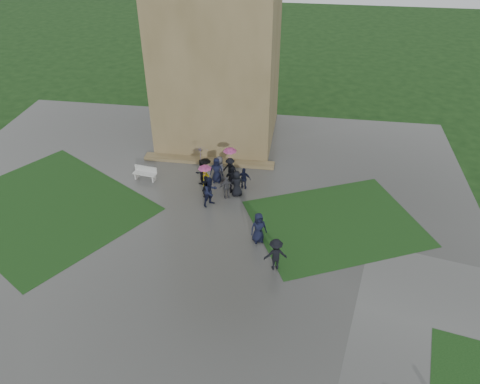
# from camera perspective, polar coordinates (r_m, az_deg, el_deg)

# --- Properties ---
(ground) EXTENTS (120.00, 120.00, 0.00)m
(ground) POSITION_cam_1_polar(r_m,az_deg,el_deg) (24.13, -8.94, -9.22)
(ground) COLOR black
(plaza) EXTENTS (34.00, 34.00, 0.02)m
(plaza) POSITION_cam_1_polar(r_m,az_deg,el_deg) (25.53, -7.71, -6.17)
(plaza) COLOR #3B3B38
(plaza) RESTS_ON ground
(lawn_inset_left) EXTENTS (14.10, 13.46, 0.01)m
(lawn_inset_left) POSITION_cam_1_polar(r_m,az_deg,el_deg) (30.12, -22.50, -1.75)
(lawn_inset_left) COLOR black
(lawn_inset_left) RESTS_ON plaza
(lawn_inset_right) EXTENTS (11.12, 10.15, 0.01)m
(lawn_inset_right) POSITION_cam_1_polar(r_m,az_deg,el_deg) (27.18, 11.57, -3.72)
(lawn_inset_right) COLOR black
(lawn_inset_right) RESTS_ON plaza
(tower) EXTENTS (8.00, 8.00, 18.00)m
(tower) POSITION_cam_1_polar(r_m,az_deg,el_deg) (32.99, -2.79, 21.19)
(tower) COLOR brown
(tower) RESTS_ON ground
(tower_plinth) EXTENTS (9.00, 0.80, 0.22)m
(tower_plinth) POSITION_cam_1_polar(r_m,az_deg,el_deg) (32.26, -3.82, 3.81)
(tower_plinth) COLOR brown
(tower_plinth) RESTS_ON plaza
(bench) EXTENTS (1.59, 0.69, 0.89)m
(bench) POSITION_cam_1_polar(r_m,az_deg,el_deg) (30.80, -11.48, 2.28)
(bench) COLOR #B4B3AF
(bench) RESTS_ON plaza
(visitor_cluster) EXTENTS (3.70, 3.85, 2.54)m
(visitor_cluster) POSITION_cam_1_polar(r_m,az_deg,el_deg) (28.91, -2.41, 2.18)
(visitor_cluster) COLOR black
(visitor_cluster) RESTS_ON plaza
(pedestrian_mid) EXTENTS (1.05, 0.91, 1.79)m
(pedestrian_mid) POSITION_cam_1_polar(r_m,az_deg,el_deg) (24.88, 2.27, -4.38)
(pedestrian_mid) COLOR black
(pedestrian_mid) RESTS_ON plaza
(pedestrian_near) EXTENTS (1.28, 0.87, 1.80)m
(pedestrian_near) POSITION_cam_1_polar(r_m,az_deg,el_deg) (23.32, 4.37, -7.60)
(pedestrian_near) COLOR black
(pedestrian_near) RESTS_ON plaza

